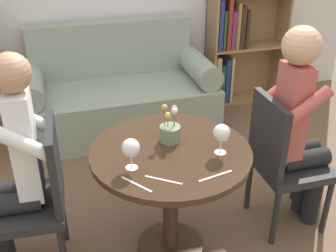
{
  "coord_description": "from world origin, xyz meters",
  "views": [
    {
      "loc": [
        -0.56,
        -1.83,
        1.89
      ],
      "look_at": [
        0.0,
        0.05,
        0.82
      ],
      "focal_mm": 45.0,
      "sensor_mm": 36.0,
      "label": 1
    }
  ],
  "objects_px": {
    "person_left": "(13,170)",
    "flower_vase": "(170,131)",
    "wine_glass_right": "(222,133)",
    "couch": "(118,95)",
    "chair_left": "(36,195)",
    "bookshelf_right": "(235,46)",
    "person_right": "(299,126)",
    "wine_glass_left": "(131,149)",
    "chair_right": "(282,158)"
  },
  "relations": [
    {
      "from": "bookshelf_right",
      "to": "chair_right",
      "type": "distance_m",
      "value": 1.94
    },
    {
      "from": "person_right",
      "to": "flower_vase",
      "type": "height_order",
      "value": "person_right"
    },
    {
      "from": "bookshelf_right",
      "to": "wine_glass_right",
      "type": "relative_size",
      "value": 6.8
    },
    {
      "from": "flower_vase",
      "to": "person_left",
      "type": "bearing_deg",
      "value": 179.98
    },
    {
      "from": "chair_left",
      "to": "person_right",
      "type": "bearing_deg",
      "value": 91.37
    },
    {
      "from": "wine_glass_left",
      "to": "wine_glass_right",
      "type": "height_order",
      "value": "wine_glass_right"
    },
    {
      "from": "chair_right",
      "to": "wine_glass_left",
      "type": "distance_m",
      "value": 1.02
    },
    {
      "from": "couch",
      "to": "flower_vase",
      "type": "distance_m",
      "value": 1.61
    },
    {
      "from": "couch",
      "to": "flower_vase",
      "type": "bearing_deg",
      "value": -89.06
    },
    {
      "from": "chair_left",
      "to": "wine_glass_left",
      "type": "relative_size",
      "value": 5.45
    },
    {
      "from": "chair_right",
      "to": "person_right",
      "type": "height_order",
      "value": "person_right"
    },
    {
      "from": "couch",
      "to": "wine_glass_right",
      "type": "bearing_deg",
      "value": -82.02
    },
    {
      "from": "couch",
      "to": "person_left",
      "type": "height_order",
      "value": "person_left"
    },
    {
      "from": "couch",
      "to": "bookshelf_right",
      "type": "distance_m",
      "value": 1.31
    },
    {
      "from": "wine_glass_left",
      "to": "wine_glass_right",
      "type": "xyz_separation_m",
      "value": [
        0.48,
        0.01,
        0.0
      ]
    },
    {
      "from": "chair_left",
      "to": "person_right",
      "type": "xyz_separation_m",
      "value": [
        1.53,
        -0.05,
        0.21
      ]
    },
    {
      "from": "bookshelf_right",
      "to": "couch",
      "type": "bearing_deg",
      "value": -168.07
    },
    {
      "from": "person_left",
      "to": "wine_glass_right",
      "type": "height_order",
      "value": "person_left"
    },
    {
      "from": "bookshelf_right",
      "to": "chair_right",
      "type": "relative_size",
      "value": 1.27
    },
    {
      "from": "person_right",
      "to": "person_left",
      "type": "bearing_deg",
      "value": 88.23
    },
    {
      "from": "couch",
      "to": "wine_glass_right",
      "type": "xyz_separation_m",
      "value": [
        0.24,
        -1.74,
        0.51
      ]
    },
    {
      "from": "person_right",
      "to": "flower_vase",
      "type": "distance_m",
      "value": 0.78
    },
    {
      "from": "wine_glass_left",
      "to": "couch",
      "type": "bearing_deg",
      "value": 82.31
    },
    {
      "from": "chair_right",
      "to": "person_right",
      "type": "xyz_separation_m",
      "value": [
        0.08,
        -0.0,
        0.21
      ]
    },
    {
      "from": "person_right",
      "to": "wine_glass_left",
      "type": "height_order",
      "value": "person_right"
    },
    {
      "from": "chair_right",
      "to": "person_left",
      "type": "relative_size",
      "value": 0.7
    },
    {
      "from": "bookshelf_right",
      "to": "person_left",
      "type": "xyz_separation_m",
      "value": [
        -2.06,
        -1.8,
        0.1
      ]
    },
    {
      "from": "person_left",
      "to": "wine_glass_right",
      "type": "relative_size",
      "value": 7.65
    },
    {
      "from": "bookshelf_right",
      "to": "flower_vase",
      "type": "height_order",
      "value": "bookshelf_right"
    },
    {
      "from": "couch",
      "to": "chair_left",
      "type": "relative_size",
      "value": 1.88
    },
    {
      "from": "chair_right",
      "to": "person_right",
      "type": "distance_m",
      "value": 0.23
    },
    {
      "from": "wine_glass_left",
      "to": "flower_vase",
      "type": "height_order",
      "value": "flower_vase"
    },
    {
      "from": "person_left",
      "to": "wine_glass_left",
      "type": "distance_m",
      "value": 0.63
    },
    {
      "from": "couch",
      "to": "bookshelf_right",
      "type": "relative_size",
      "value": 1.48
    },
    {
      "from": "chair_left",
      "to": "couch",
      "type": "bearing_deg",
      "value": 158.34
    },
    {
      "from": "person_left",
      "to": "flower_vase",
      "type": "height_order",
      "value": "person_left"
    },
    {
      "from": "bookshelf_right",
      "to": "person_right",
      "type": "xyz_separation_m",
      "value": [
        -0.45,
        -1.86,
        0.13
      ]
    },
    {
      "from": "flower_vase",
      "to": "person_right",
      "type": "bearing_deg",
      "value": -4.38
    },
    {
      "from": "person_left",
      "to": "wine_glass_left",
      "type": "relative_size",
      "value": 7.79
    },
    {
      "from": "bookshelf_right",
      "to": "person_left",
      "type": "relative_size",
      "value": 0.89
    },
    {
      "from": "couch",
      "to": "chair_left",
      "type": "bearing_deg",
      "value": -114.96
    },
    {
      "from": "chair_left",
      "to": "flower_vase",
      "type": "distance_m",
      "value": 0.79
    },
    {
      "from": "couch",
      "to": "chair_right",
      "type": "distance_m",
      "value": 1.76
    },
    {
      "from": "person_left",
      "to": "chair_right",
      "type": "bearing_deg",
      "value": 91.09
    },
    {
      "from": "wine_glass_right",
      "to": "person_left",
      "type": "bearing_deg",
      "value": 169.37
    },
    {
      "from": "chair_right",
      "to": "couch",
      "type": "bearing_deg",
      "value": 24.62
    },
    {
      "from": "wine_glass_left",
      "to": "chair_left",
      "type": "bearing_deg",
      "value": 158.07
    },
    {
      "from": "bookshelf_right",
      "to": "person_left",
      "type": "height_order",
      "value": "person_left"
    },
    {
      "from": "chair_right",
      "to": "wine_glass_right",
      "type": "relative_size",
      "value": 5.35
    },
    {
      "from": "person_right",
      "to": "wine_glass_right",
      "type": "height_order",
      "value": "person_right"
    }
  ]
}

